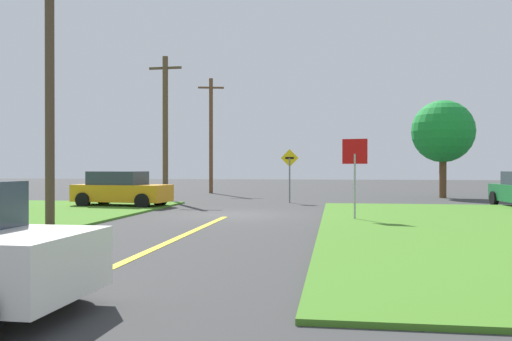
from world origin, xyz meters
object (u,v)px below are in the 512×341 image
stop_sign (355,162)px  direction_sign (290,169)px  parked_car_near_building (121,189)px  utility_pole_mid (165,126)px  utility_pole_near (50,75)px  utility_pole_far (211,134)px  oak_tree_left (443,132)px

stop_sign → direction_sign: 9.48m
stop_sign → parked_car_near_building: 11.44m
stop_sign → direction_sign: size_ratio=1.01×
utility_pole_mid → utility_pole_near: bearing=-87.6°
parked_car_near_building → utility_pole_far: bearing=93.4°
utility_pole_near → direction_sign: utility_pole_near is taller
oak_tree_left → direction_sign: bearing=-146.3°
utility_pole_mid → oak_tree_left: size_ratio=1.34×
utility_pole_near → direction_sign: size_ratio=3.26×
stop_sign → utility_pole_far: (-9.24, 18.35, 2.18)m
parked_car_near_building → oak_tree_left: bearing=39.5°
stop_sign → utility_pole_far: bearing=-52.3°
stop_sign → parked_car_near_building: stop_sign is taller
parked_car_near_building → direction_sign: 8.44m
utility_pole_near → utility_pole_far: size_ratio=1.11×
parked_car_near_building → utility_pole_near: bearing=-74.4°
utility_pole_near → oak_tree_left: 23.29m
direction_sign → utility_pole_near: bearing=-116.9°
utility_pole_far → oak_tree_left: 15.32m
utility_pole_near → direction_sign: 14.01m
direction_sign → oak_tree_left: oak_tree_left is taller
utility_pole_mid → direction_sign: (6.74, -0.56, -2.30)m
utility_pole_near → parked_car_near_building: bearing=97.8°
utility_pole_far → direction_sign: size_ratio=2.93×
stop_sign → utility_pole_mid: 13.77m
stop_sign → direction_sign: bearing=-60.9°
utility_pole_near → utility_pole_far: 21.57m
direction_sign → oak_tree_left: bearing=33.7°
utility_pole_far → oak_tree_left: size_ratio=1.39×
parked_car_near_building → direction_sign: bearing=37.1°
direction_sign → oak_tree_left: 10.57m
utility_pole_near → oak_tree_left: size_ratio=1.54×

